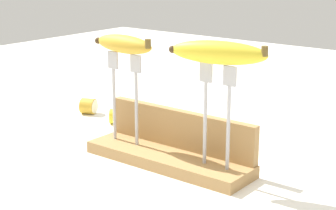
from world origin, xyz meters
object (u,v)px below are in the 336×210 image
Objects in this scene: banana_chunk_near at (118,116)px; banana_chunk_far at (89,106)px; banana_raised_right at (217,53)px; fork_fallen_near at (328,189)px; fork_stand_right at (216,107)px; fork_stand_left at (124,90)px; banana_raised_left at (123,44)px.

banana_chunk_near is 0.12m from banana_chunk_far.
banana_raised_right is 0.32m from fork_fallen_near.
fork_fallen_near is at bearing -6.76° from banana_chunk_far.
fork_fallen_near is 0.70m from banana_chunk_far.
fork_stand_right is at bearing -157.72° from fork_fallen_near.
fork_stand_left reaches higher than banana_chunk_near.
banana_chunk_far is (-0.28, 0.16, -0.12)m from fork_stand_left.
banana_raised_right is 3.70× the size of banana_chunk_far.
fork_stand_left is 3.76× the size of banana_chunk_far.
banana_raised_left is 0.38m from banana_chunk_far.
banana_raised_left is (-0.23, 0.00, 0.09)m from fork_stand_right.
banana_raised_left reaches higher than banana_chunk_far.
fork_stand_left is 0.24m from banana_chunk_near.
fork_fallen_near is (0.42, 0.08, -0.23)m from banana_raised_left.
banana_chunk_near is at bearing 159.34° from fork_stand_right.
banana_raised_right reaches higher than fork_fallen_near.
fork_stand_right reaches higher than banana_chunk_far.
fork_stand_left is at bearing -43.10° from banana_chunk_near.
fork_stand_right is 0.43m from banana_chunk_near.
banana_raised_right is at bearing -157.72° from fork_fallen_near.
banana_raised_left is at bearing -169.41° from fork_fallen_near.
banana_raised_left is 1.11× the size of fork_fallen_near.
fork_stand_left is at bearing -169.40° from fork_fallen_near.
fork_stand_left is 0.23m from fork_stand_right.
fork_stand_left is 0.25m from banana_raised_right.
banana_raised_right is 1.31× the size of fork_fallen_near.
banana_chunk_far is at bearing 162.28° from banana_raised_right.
banana_raised_right reaches higher than banana_chunk_far.
fork_stand_left is 1.02× the size of banana_raised_right.
fork_fallen_near is at bearing 22.28° from banana_raised_right.
banana_chunk_near is (-0.38, 0.14, -0.12)m from fork_stand_right.
fork_stand_left is 0.98× the size of fork_stand_right.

